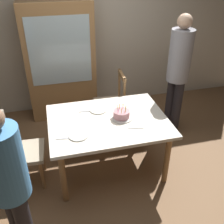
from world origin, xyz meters
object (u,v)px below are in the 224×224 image
dining_table (108,125)px  china_cabinet (61,62)px  chair_spindle_back (111,103)px  plate_far_side (98,110)px  birthday_cake (121,115)px  plate_near_celebrant (78,135)px  person_celebrant (9,182)px  person_guest (178,70)px  chair_upholstered (16,148)px

dining_table → china_cabinet: bearing=105.2°
chair_spindle_back → china_cabinet: china_cabinet is taller
dining_table → china_cabinet: size_ratio=0.76×
plate_far_side → china_cabinet: bearing=105.0°
birthday_cake → plate_near_celebrant: size_ratio=1.27×
birthday_cake → china_cabinet: bearing=110.9°
plate_far_side → person_celebrant: size_ratio=0.14×
person_celebrant → person_guest: (2.22, 1.52, 0.14)m
person_celebrant → person_guest: person_guest is taller
plate_far_side → plate_near_celebrant: bearing=-123.5°
plate_near_celebrant → plate_far_side: same height
plate_far_side → chair_spindle_back: 0.75m
chair_upholstered → person_guest: (2.29, 0.60, 0.51)m
birthday_cake → chair_spindle_back: bearing=84.6°
plate_near_celebrant → person_celebrant: bearing=-132.7°
plate_far_side → chair_upholstered: bearing=-165.7°
dining_table → plate_near_celebrant: bearing=-148.3°
birthday_cake → person_guest: bearing=29.8°
dining_table → chair_spindle_back: (0.25, 0.86, -0.19)m
birthday_cake → china_cabinet: 1.67m
plate_near_celebrant → chair_spindle_back: 1.31m
chair_upholstered → china_cabinet: size_ratio=0.50×
china_cabinet → birthday_cake: bearing=-69.1°
birthday_cake → person_celebrant: person_celebrant is taller
chair_spindle_back → chair_upholstered: size_ratio=1.00×
dining_table → chair_upholstered: 1.12m
person_celebrant → china_cabinet: china_cabinet is taller
person_guest → china_cabinet: 1.88m
plate_near_celebrant → birthday_cake: bearing=23.6°
person_guest → china_cabinet: (-1.61, 0.98, -0.09)m
birthday_cake → china_cabinet: size_ratio=0.15×
plate_far_side → person_celebrant: bearing=-129.2°
chair_upholstered → dining_table: bearing=1.0°
china_cabinet → plate_far_side: bearing=-75.0°
person_celebrant → birthday_cake: bearing=38.0°
chair_upholstered → person_guest: size_ratio=0.52×
plate_far_side → chair_spindle_back: size_ratio=0.23×
dining_table → plate_far_side: plate_far_side is taller
chair_upholstered → person_guest: person_guest is taller
dining_table → china_cabinet: (-0.42, 1.56, 0.30)m
birthday_cake → chair_spindle_back: size_ratio=0.29×
plate_near_celebrant → chair_upholstered: 0.78m
plate_far_side → chair_upholstered: (-1.04, -0.26, -0.21)m
chair_upholstered → person_celebrant: bearing=-85.8°
dining_table → person_celebrant: bearing=-137.8°
plate_near_celebrant → chair_upholstered: (-0.71, 0.23, -0.21)m
person_celebrant → person_guest: 2.70m
chair_spindle_back → plate_far_side: bearing=-117.6°
birthday_cake → plate_far_side: size_ratio=1.27×
dining_table → plate_far_side: (-0.07, 0.24, 0.09)m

